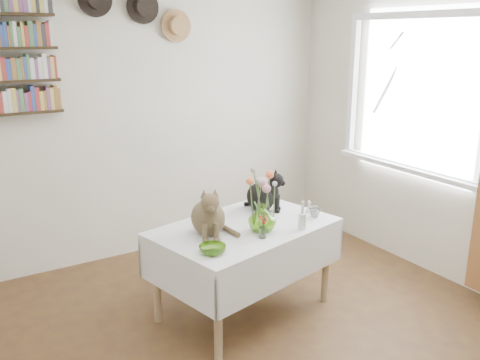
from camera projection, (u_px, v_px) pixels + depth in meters
room at (282, 180)px, 2.64m from camera, size 4.08×4.58×2.58m
window at (415, 107)px, 4.25m from camera, size 0.12×1.52×1.32m
dining_table at (244, 247)px, 3.64m from camera, size 1.40×1.06×0.67m
tabby_cat at (208, 209)px, 3.40m from camera, size 0.34×0.37×0.36m
black_cat at (261, 190)px, 3.87m from camera, size 0.35×0.35×0.33m
flower_vase at (262, 218)px, 3.47m from camera, size 0.20×0.20×0.20m
green_bowl at (212, 249)px, 3.14m from camera, size 0.17×0.17×0.05m
drinking_glass at (315, 212)px, 3.75m from camera, size 0.09×0.09×0.08m
candlestick at (302, 220)px, 3.52m from camera, size 0.06×0.06×0.20m
berry_jar at (263, 226)px, 3.36m from camera, size 0.05×0.05×0.19m
porcelain_figurine at (309, 207)px, 3.86m from camera, size 0.05×0.05×0.09m
flower_bouquet at (262, 184)px, 3.41m from camera, size 0.17×0.13×0.39m
wall_hats at (140, 11)px, 4.23m from camera, size 0.98×0.09×0.48m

